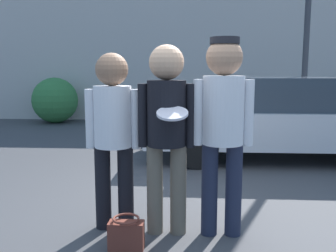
# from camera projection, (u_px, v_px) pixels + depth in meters

# --- Properties ---
(ground_plane) EXTENTS (56.00, 56.00, 0.00)m
(ground_plane) POSITION_uv_depth(u_px,v_px,m) (179.00, 220.00, 3.84)
(ground_plane) COLOR #3F3F42
(storefront_building) EXTENTS (24.00, 0.22, 4.22)m
(storefront_building) POSITION_uv_depth(u_px,v_px,m) (188.00, 50.00, 11.25)
(storefront_building) COLOR beige
(storefront_building) RESTS_ON ground
(person_left) EXTENTS (0.52, 0.35, 1.68)m
(person_left) POSITION_uv_depth(u_px,v_px,m) (113.00, 126.00, 3.50)
(person_left) COLOR black
(person_left) RESTS_ON ground
(person_middle_with_frisbee) EXTENTS (0.52, 0.56, 1.75)m
(person_middle_with_frisbee) POSITION_uv_depth(u_px,v_px,m) (167.00, 123.00, 3.38)
(person_middle_with_frisbee) COLOR #665B4C
(person_middle_with_frisbee) RESTS_ON ground
(person_right) EXTENTS (0.54, 0.37, 1.80)m
(person_right) POSITION_uv_depth(u_px,v_px,m) (223.00, 117.00, 3.34)
(person_right) COLOR #1E2338
(person_right) RESTS_ON ground
(parked_car_near) EXTENTS (4.42, 1.90, 1.40)m
(parked_car_near) POSITION_uv_depth(u_px,v_px,m) (274.00, 117.00, 6.50)
(parked_car_near) COLOR #B7BABF
(parked_car_near) RESTS_ON ground
(shrub) EXTENTS (1.31, 1.31, 1.31)m
(shrub) POSITION_uv_depth(u_px,v_px,m) (55.00, 100.00, 10.86)
(shrub) COLOR #387A3D
(shrub) RESTS_ON ground
(handbag) EXTENTS (0.30, 0.23, 0.29)m
(handbag) POSITION_uv_depth(u_px,v_px,m) (126.00, 234.00, 3.18)
(handbag) COLOR brown
(handbag) RESTS_ON ground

